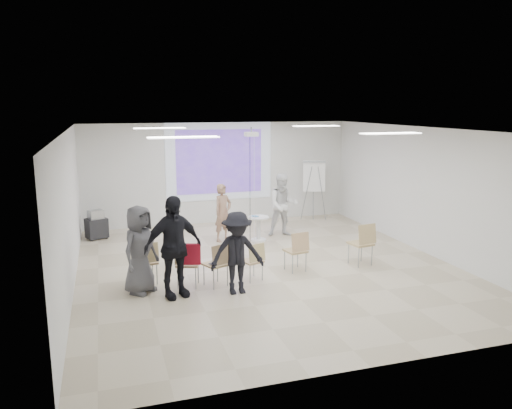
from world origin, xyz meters
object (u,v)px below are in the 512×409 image
object	(u,v)px
chair_right_far	(363,241)
audience_mid	(237,248)
flipchart_easel	(314,177)
player_right	(283,202)
chair_far_left	(147,259)
av_cart	(96,226)
laptop	(215,262)
pedestal_table	(258,227)
chair_center	(254,259)
chair_right_inner	(297,248)
audience_left	(173,240)
audience_outer	(139,244)
chair_left_mid	(187,261)
chair_left_inner	(218,261)
player_left	(223,209)

from	to	relation	value
chair_right_far	audience_mid	size ratio (longest dim) A/B	0.54
flipchart_easel	player_right	bearing A→B (deg)	-117.75
chair_far_left	av_cart	bearing A→B (deg)	94.05
player_right	laptop	distance (m)	4.14
pedestal_table	chair_center	world-z (taller)	chair_center
chair_right_inner	audience_left	distance (m)	2.84
chair_right_inner	audience_outer	xyz separation A→B (m)	(-3.28, -0.24, 0.42)
pedestal_table	laptop	xyz separation A→B (m)	(-1.80, -2.89, 0.10)
chair_left_mid	chair_center	distance (m)	1.35
chair_center	audience_mid	xyz separation A→B (m)	(-0.50, -0.55, 0.42)
chair_center	flipchart_easel	bearing A→B (deg)	36.34
pedestal_table	laptop	size ratio (longest dim) A/B	2.13
chair_left_inner	laptop	size ratio (longest dim) A/B	2.73
chair_center	laptop	size ratio (longest dim) A/B	2.46
chair_left_inner	chair_left_mid	bearing A→B (deg)	144.57
chair_left_mid	chair_right_far	size ratio (longest dim) A/B	0.95
player_right	chair_far_left	size ratio (longest dim) A/B	2.16
player_left	chair_right_far	bearing A→B (deg)	-79.34
chair_left_mid	audience_left	distance (m)	0.74
chair_right_inner	flipchart_easel	bearing A→B (deg)	52.42
player_right	chair_left_inner	xyz separation A→B (m)	(-2.57, -3.28, -0.42)
chair_center	audience_mid	size ratio (longest dim) A/B	0.44
player_right	chair_right_far	xyz separation A→B (m)	(0.79, -2.95, -0.37)
chair_left_mid	laptop	distance (m)	0.55
chair_right_inner	player_right	bearing A→B (deg)	65.61
chair_right_far	flipchart_easel	world-z (taller)	flipchart_easel
chair_right_far	av_cart	xyz separation A→B (m)	(-5.64, 4.12, -0.21)
player_left	chair_left_mid	world-z (taller)	player_left
chair_right_inner	av_cart	bearing A→B (deg)	125.23
chair_left_inner	chair_right_inner	distance (m)	1.86
chair_right_far	av_cart	bearing A→B (deg)	134.23
chair_left_inner	audience_left	xyz separation A→B (m)	(-0.89, -0.26, 0.58)
player_left	laptop	xyz separation A→B (m)	(-0.92, -3.16, -0.38)
pedestal_table	chair_far_left	xyz separation A→B (m)	(-3.08, -2.43, 0.14)
pedestal_table	chair_right_inner	size ratio (longest dim) A/B	0.78
pedestal_table	chair_left_inner	size ratio (longest dim) A/B	0.78
chair_right_inner	flipchart_easel	size ratio (longest dim) A/B	0.48
pedestal_table	av_cart	bearing A→B (deg)	159.99
av_cart	audience_left	bearing A→B (deg)	-94.83
pedestal_table	audience_mid	xyz separation A→B (m)	(-1.50, -3.42, 0.52)
chair_far_left	laptop	size ratio (longest dim) A/B	2.71
chair_left_mid	audience_mid	xyz separation A→B (m)	(0.85, -0.56, 0.35)
player_right	chair_left_inner	bearing A→B (deg)	-118.40
chair_center	av_cart	world-z (taller)	chair_center
chair_right_inner	audience_outer	distance (m)	3.31
pedestal_table	laptop	distance (m)	3.41
pedestal_table	chair_center	size ratio (longest dim) A/B	0.87
chair_left_inner	chair_center	bearing A→B (deg)	-14.64
chair_left_inner	chair_right_inner	bearing A→B (deg)	-11.15
pedestal_table	chair_left_inner	bearing A→B (deg)	-120.73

